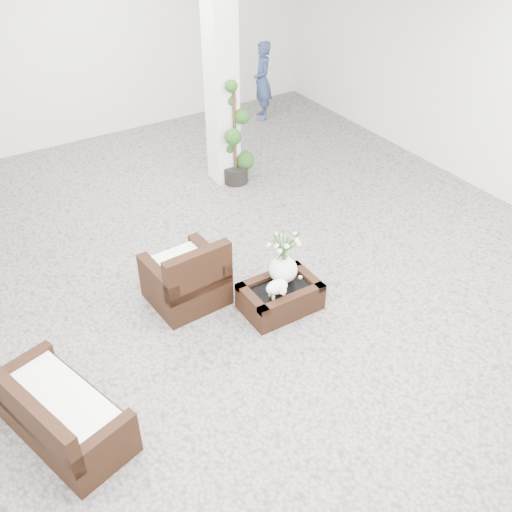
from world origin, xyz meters
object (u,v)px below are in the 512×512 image
armchair (185,270)px  loveseat (60,405)px  topiary (235,134)px  coffee_table (280,298)px

armchair → loveseat: 2.18m
topiary → loveseat: bearing=-138.5°
loveseat → topiary: bearing=-65.5°
coffee_table → topiary: bearing=69.1°
coffee_table → topiary: size_ratio=0.54×
armchair → coffee_table: bearing=136.2°
coffee_table → armchair: (-0.87, 0.74, 0.29)m
coffee_table → armchair: armchair is taller
topiary → armchair: bearing=-131.7°
loveseat → topiary: (3.86, 3.42, 0.46)m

